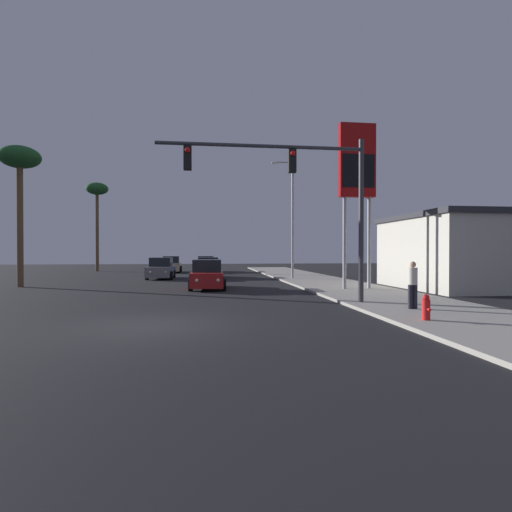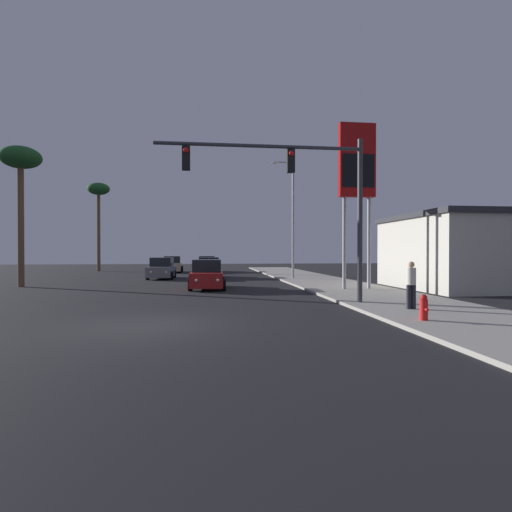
# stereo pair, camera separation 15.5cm
# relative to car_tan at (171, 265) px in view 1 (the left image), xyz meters

# --- Properties ---
(ground_plane) EXTENTS (120.00, 120.00, 0.00)m
(ground_plane) POSITION_rel_car_tan_xyz_m (2.01, -30.56, -0.76)
(ground_plane) COLOR black
(sidewalk_right) EXTENTS (5.00, 60.00, 0.12)m
(sidewalk_right) POSITION_rel_car_tan_xyz_m (11.51, -20.56, -0.70)
(sidewalk_right) COLOR #9E998E
(sidewalk_right) RESTS_ON ground
(building_gas_station) EXTENTS (10.30, 8.30, 4.30)m
(building_gas_station) POSITION_rel_car_tan_xyz_m (20.01, -20.71, 1.40)
(building_gas_station) COLOR beige
(building_gas_station) RESTS_ON ground
(car_tan) EXTENTS (2.04, 4.34, 1.68)m
(car_tan) POSITION_rel_car_tan_xyz_m (0.00, 0.00, 0.00)
(car_tan) COLOR tan
(car_tan) RESTS_ON ground
(car_blue) EXTENTS (2.04, 4.34, 1.68)m
(car_blue) POSITION_rel_car_tan_xyz_m (3.72, -9.03, 0.00)
(car_blue) COLOR navy
(car_blue) RESTS_ON ground
(car_red) EXTENTS (2.04, 4.33, 1.68)m
(car_red) POSITION_rel_car_tan_xyz_m (3.64, -19.09, 0.00)
(car_red) COLOR maroon
(car_red) RESTS_ON ground
(car_grey) EXTENTS (2.04, 4.34, 1.68)m
(car_grey) POSITION_rel_car_tan_xyz_m (0.04, -9.95, 0.00)
(car_grey) COLOR slate
(car_grey) RESTS_ON ground
(car_black) EXTENTS (2.04, 4.32, 1.68)m
(car_black) POSITION_rel_car_tan_xyz_m (3.58, 0.60, 0.00)
(car_black) COLOR black
(car_black) RESTS_ON ground
(traffic_light_mast) EXTENTS (8.16, 0.36, 6.50)m
(traffic_light_mast) POSITION_rel_car_tan_xyz_m (7.35, -27.00, 4.01)
(traffic_light_mast) COLOR #38383D
(traffic_light_mast) RESTS_ON sidewalk_right
(street_lamp) EXTENTS (1.74, 0.24, 9.00)m
(street_lamp) POSITION_rel_car_tan_xyz_m (10.04, -12.31, 4.36)
(street_lamp) COLOR #99999E
(street_lamp) RESTS_ON sidewalk_right
(gas_station_sign) EXTENTS (2.00, 0.42, 9.00)m
(gas_station_sign) POSITION_rel_car_tan_xyz_m (11.76, -21.38, 5.86)
(gas_station_sign) COLOR #99999E
(gas_station_sign) RESTS_ON sidewalk_right
(fire_hydrant) EXTENTS (0.24, 0.34, 0.76)m
(fire_hydrant) POSITION_rel_car_tan_xyz_m (9.99, -31.29, -0.27)
(fire_hydrant) COLOR red
(fire_hydrant) RESTS_ON sidewalk_right
(pedestrian_on_sidewalk) EXTENTS (0.34, 0.32, 1.67)m
(pedestrian_on_sidewalk) POSITION_rel_car_tan_xyz_m (10.80, -29.05, 0.27)
(pedestrian_on_sidewalk) COLOR #23232D
(pedestrian_on_sidewalk) RESTS_ON sidewalk_right
(palm_tree_near) EXTENTS (2.40, 2.40, 8.52)m
(palm_tree_near) POSITION_rel_car_tan_xyz_m (-7.59, -16.56, 6.63)
(palm_tree_near) COLOR brown
(palm_tree_near) RESTS_ON ground
(palm_tree_far) EXTENTS (2.40, 2.40, 9.75)m
(palm_tree_far) POSITION_rel_car_tan_xyz_m (-8.29, 3.44, 7.71)
(palm_tree_far) COLOR brown
(palm_tree_far) RESTS_ON ground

